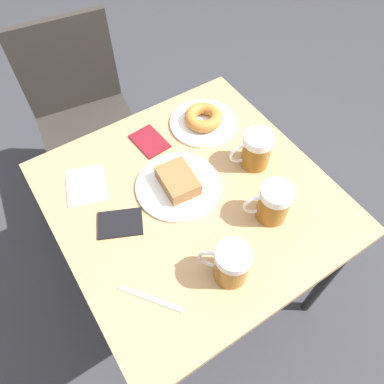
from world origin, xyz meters
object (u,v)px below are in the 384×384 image
Objects in this scene: napkin_folded at (86,185)px; beer_mug_center at (273,203)px; beer_mug_right at (256,150)px; chair at (80,104)px; plate_with_donut at (203,120)px; plate_with_cake at (178,184)px; passport_near_edge at (149,141)px; beer_mug_left at (231,264)px; passport_far_edge at (120,223)px; fork at (151,299)px.

beer_mug_center is at bearing -43.63° from napkin_folded.
chair is at bearing 111.73° from beer_mug_right.
plate_with_donut is (0.27, -0.54, 0.21)m from chair.
chair is 3.35× the size of plate_with_cake.
passport_near_edge is (-0.20, 0.03, -0.02)m from plate_with_donut.
chair reaches higher than plate_with_cake.
beer_mug_left reaches higher than passport_far_edge.
passport_near_edge is 0.32m from passport_far_edge.
napkin_folded is 0.25m from passport_near_edge.
napkin_folded is (-0.48, 0.21, -0.06)m from beer_mug_right.
chair is 6.58× the size of beer_mug_right.
plate_with_donut reaches higher than fork.
chair is 1.01m from fork.
beer_mug_center is at bearing 4.10° from fork.
passport_far_edge is (-0.38, 0.21, -0.06)m from beer_mug_center.
plate_with_cake is 0.21m from passport_near_edge.
napkin_folded is (-0.45, -0.02, -0.02)m from plate_with_donut.
passport_far_edge is (-0.21, -0.02, -0.01)m from plate_with_cake.
fork is 0.24m from passport_far_edge.
passport_near_edge is at bearing 172.02° from plate_with_donut.
beer_mug_right is at bearing -60.09° from chair.
chair is at bearing 72.65° from napkin_folded.
beer_mug_center reaches higher than fork.
beer_mug_left reaches higher than passport_near_edge.
plate_with_cake is 0.26m from beer_mug_right.
fork is (-0.24, -0.26, -0.02)m from plate_with_cake.
napkin_folded is (-0.40, 0.38, -0.06)m from beer_mug_center.
beer_mug_left is 0.52m from passport_near_edge.
fork is at bearing -98.19° from passport_far_edge.
chair reaches higher than passport_near_edge.
fork is at bearing -92.46° from chair.
beer_mug_center is 0.97× the size of beer_mug_right.
chair is at bearing 94.55° from plate_with_cake.
plate_with_cake is 2.13× the size of beer_mug_left.
fork is (-0.18, -0.97, 0.19)m from chair.
beer_mug_center is at bearing 21.70° from beer_mug_left.
plate_with_donut is 1.53× the size of fork.
passport_near_edge is at bearing 61.03° from fork.
plate_with_cake is at bearing 5.57° from passport_far_edge.
plate_with_donut is 1.75× the size of beer_mug_right.
chair is 0.86m from beer_mug_right.
plate_with_donut reaches higher than passport_near_edge.
plate_with_donut is at bearing 99.07° from beer_mug_right.
fork is 0.99× the size of passport_far_edge.
beer_mug_left is 0.22m from beer_mug_center.
beer_mug_left is 0.95× the size of beer_mug_center.
beer_mug_right is 0.78× the size of napkin_folded.
fork is at bearing -91.02° from napkin_folded.
passport_near_edge reaches higher than napkin_folded.
plate_with_cake is 1.72× the size of fork.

